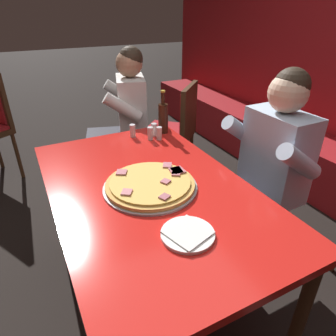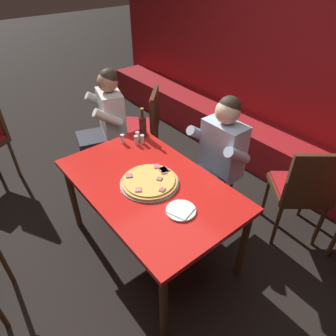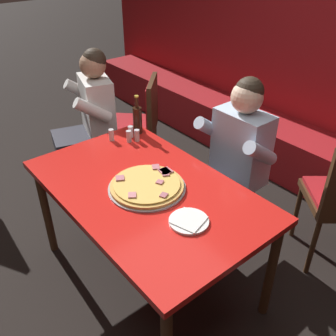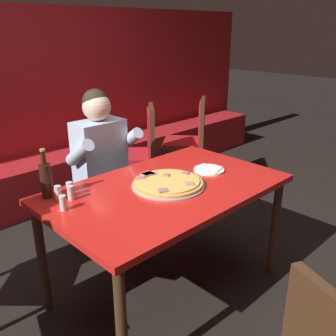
{
  "view_description": "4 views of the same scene",
  "coord_description": "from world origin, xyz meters",
  "px_view_note": "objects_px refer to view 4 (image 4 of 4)",
  "views": [
    {
      "loc": [
        1.15,
        -0.48,
        1.55
      ],
      "look_at": [
        -0.16,
        0.18,
        0.75
      ],
      "focal_mm": 32.0,
      "sensor_mm": 36.0,
      "label": 1
    },
    {
      "loc": [
        1.48,
        -1.01,
        2.24
      ],
      "look_at": [
        0.05,
        0.15,
        0.86
      ],
      "focal_mm": 32.0,
      "sensor_mm": 36.0,
      "label": 2
    },
    {
      "loc": [
        1.47,
        -1.03,
        2.06
      ],
      "look_at": [
        -0.08,
        0.24,
        0.77
      ],
      "focal_mm": 40.0,
      "sensor_mm": 36.0,
      "label": 3
    },
    {
      "loc": [
        -1.48,
        -1.53,
        1.69
      ],
      "look_at": [
        0.17,
        0.17,
        0.8
      ],
      "focal_mm": 40.0,
      "sensor_mm": 36.0,
      "label": 4
    }
  ],
  "objects_px": {
    "shaker_oregano": "(58,194)",
    "shaker_black_pepper": "(63,204)",
    "dining_chair_side_aisle": "(139,149)",
    "plate_white_paper": "(209,170)",
    "pizza": "(168,183)",
    "beer_bottle": "(46,179)",
    "shaker_red_pepper_flakes": "(71,194)",
    "dining_chair_near_right": "(191,137)",
    "diner_seated_blue_shirt": "(107,166)",
    "main_dining_table": "(167,197)",
    "shaker_parmesan": "(70,190)"
  },
  "relations": [
    {
      "from": "main_dining_table",
      "to": "shaker_parmesan",
      "type": "xyz_separation_m",
      "value": [
        -0.5,
        0.29,
        0.11
      ]
    },
    {
      "from": "diner_seated_blue_shirt",
      "to": "dining_chair_side_aisle",
      "type": "distance_m",
      "value": 0.78
    },
    {
      "from": "shaker_parmesan",
      "to": "dining_chair_side_aisle",
      "type": "distance_m",
      "value": 1.47
    },
    {
      "from": "shaker_red_pepper_flakes",
      "to": "diner_seated_blue_shirt",
      "type": "distance_m",
      "value": 0.74
    },
    {
      "from": "shaker_oregano",
      "to": "shaker_black_pepper",
      "type": "xyz_separation_m",
      "value": [
        -0.05,
        -0.14,
        0.0
      ]
    },
    {
      "from": "dining_chair_side_aisle",
      "to": "diner_seated_blue_shirt",
      "type": "bearing_deg",
      "value": -148.6
    },
    {
      "from": "pizza",
      "to": "plate_white_paper",
      "type": "relative_size",
      "value": 2.17
    },
    {
      "from": "plate_white_paper",
      "to": "shaker_parmesan",
      "type": "distance_m",
      "value": 0.94
    },
    {
      "from": "main_dining_table",
      "to": "shaker_parmesan",
      "type": "distance_m",
      "value": 0.59
    },
    {
      "from": "shaker_red_pepper_flakes",
      "to": "shaker_black_pepper",
      "type": "bearing_deg",
      "value": -138.6
    },
    {
      "from": "pizza",
      "to": "shaker_red_pepper_flakes",
      "type": "xyz_separation_m",
      "value": [
        -0.54,
        0.24,
        0.02
      ]
    },
    {
      "from": "plate_white_paper",
      "to": "shaker_oregano",
      "type": "distance_m",
      "value": 1.01
    },
    {
      "from": "plate_white_paper",
      "to": "shaker_red_pepper_flakes",
      "type": "relative_size",
      "value": 2.44
    },
    {
      "from": "plate_white_paper",
      "to": "beer_bottle",
      "type": "distance_m",
      "value": 1.07
    },
    {
      "from": "shaker_parmesan",
      "to": "pizza",
      "type": "bearing_deg",
      "value": -29.64
    },
    {
      "from": "main_dining_table",
      "to": "shaker_red_pepper_flakes",
      "type": "bearing_deg",
      "value": 155.29
    },
    {
      "from": "diner_seated_blue_shirt",
      "to": "shaker_black_pepper",
      "type": "bearing_deg",
      "value": -140.84
    },
    {
      "from": "pizza",
      "to": "dining_chair_side_aisle",
      "type": "height_order",
      "value": "dining_chair_side_aisle"
    },
    {
      "from": "main_dining_table",
      "to": "plate_white_paper",
      "type": "relative_size",
      "value": 7.03
    },
    {
      "from": "main_dining_table",
      "to": "dining_chair_side_aisle",
      "type": "bearing_deg",
      "value": 57.42
    },
    {
      "from": "diner_seated_blue_shirt",
      "to": "shaker_oregano",
      "type": "bearing_deg",
      "value": -146.68
    },
    {
      "from": "diner_seated_blue_shirt",
      "to": "main_dining_table",
      "type": "bearing_deg",
      "value": -93.74
    },
    {
      "from": "main_dining_table",
      "to": "pizza",
      "type": "height_order",
      "value": "pizza"
    },
    {
      "from": "shaker_parmesan",
      "to": "shaker_red_pepper_flakes",
      "type": "xyz_separation_m",
      "value": [
        -0.02,
        -0.05,
        0.0
      ]
    },
    {
      "from": "beer_bottle",
      "to": "shaker_parmesan",
      "type": "xyz_separation_m",
      "value": [
        0.1,
        -0.08,
        -0.07
      ]
    },
    {
      "from": "shaker_oregano",
      "to": "shaker_parmesan",
      "type": "bearing_deg",
      "value": 1.4
    },
    {
      "from": "shaker_oregano",
      "to": "shaker_parmesan",
      "type": "height_order",
      "value": "same"
    },
    {
      "from": "dining_chair_near_right",
      "to": "dining_chair_side_aisle",
      "type": "xyz_separation_m",
      "value": [
        -0.68,
        0.04,
        0.01
      ]
    },
    {
      "from": "shaker_black_pepper",
      "to": "diner_seated_blue_shirt",
      "type": "bearing_deg",
      "value": 39.16
    },
    {
      "from": "shaker_parmesan",
      "to": "shaker_red_pepper_flakes",
      "type": "distance_m",
      "value": 0.06
    },
    {
      "from": "dining_chair_near_right",
      "to": "dining_chair_side_aisle",
      "type": "bearing_deg",
      "value": 176.79
    },
    {
      "from": "shaker_red_pepper_flakes",
      "to": "dining_chair_side_aisle",
      "type": "distance_m",
      "value": 1.52
    },
    {
      "from": "shaker_red_pepper_flakes",
      "to": "dining_chair_near_right",
      "type": "xyz_separation_m",
      "value": [
        1.91,
        0.82,
        -0.22
      ]
    },
    {
      "from": "shaker_black_pepper",
      "to": "plate_white_paper",
      "type": "bearing_deg",
      "value": -9.4
    },
    {
      "from": "plate_white_paper",
      "to": "shaker_black_pepper",
      "type": "relative_size",
      "value": 2.44
    },
    {
      "from": "plate_white_paper",
      "to": "shaker_black_pepper",
      "type": "xyz_separation_m",
      "value": [
        -1.01,
        0.17,
        0.03
      ]
    },
    {
      "from": "shaker_oregano",
      "to": "diner_seated_blue_shirt",
      "type": "relative_size",
      "value": 0.07
    },
    {
      "from": "beer_bottle",
      "to": "shaker_oregano",
      "type": "distance_m",
      "value": 0.11
    },
    {
      "from": "plate_white_paper",
      "to": "diner_seated_blue_shirt",
      "type": "bearing_deg",
      "value": 115.9
    },
    {
      "from": "shaker_oregano",
      "to": "dining_chair_side_aisle",
      "type": "distance_m",
      "value": 1.53
    },
    {
      "from": "beer_bottle",
      "to": "shaker_black_pepper",
      "type": "bearing_deg",
      "value": -95.87
    },
    {
      "from": "shaker_red_pepper_flakes",
      "to": "dining_chair_near_right",
      "type": "distance_m",
      "value": 2.09
    },
    {
      "from": "pizza",
      "to": "dining_chair_side_aisle",
      "type": "distance_m",
      "value": 1.31
    },
    {
      "from": "main_dining_table",
      "to": "plate_white_paper",
      "type": "height_order",
      "value": "plate_white_paper"
    },
    {
      "from": "plate_white_paper",
      "to": "beer_bottle",
      "type": "relative_size",
      "value": 0.72
    },
    {
      "from": "shaker_oregano",
      "to": "shaker_red_pepper_flakes",
      "type": "distance_m",
      "value": 0.07
    },
    {
      "from": "pizza",
      "to": "shaker_black_pepper",
      "type": "relative_size",
      "value": 5.31
    },
    {
      "from": "plate_white_paper",
      "to": "shaker_black_pepper",
      "type": "bearing_deg",
      "value": 170.6
    },
    {
      "from": "beer_bottle",
      "to": "diner_seated_blue_shirt",
      "type": "distance_m",
      "value": 0.74
    },
    {
      "from": "beer_bottle",
      "to": "shaker_red_pepper_flakes",
      "type": "relative_size",
      "value": 3.4
    }
  ]
}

